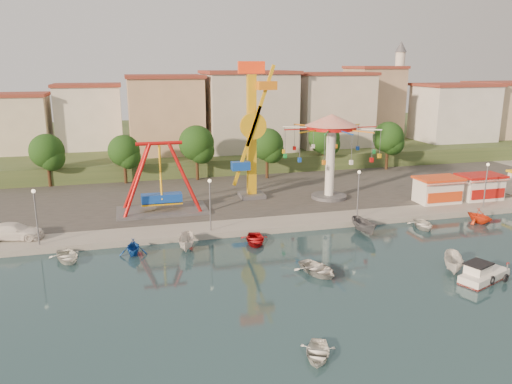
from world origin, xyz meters
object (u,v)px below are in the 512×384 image
object	(u,v)px
kamikaze_tower	(253,134)
pirate_ship_ride	(161,179)
rowboat_a	(318,269)
skiff	(454,263)
van	(14,231)
cabin_motorboat	(483,275)
wave_swinger	(331,137)

from	to	relation	value
kamikaze_tower	pirate_ship_ride	bearing A→B (deg)	-163.52
rowboat_a	kamikaze_tower	bearing A→B (deg)	71.03
skiff	van	world-z (taller)	van
pirate_ship_ride	cabin_motorboat	distance (m)	33.63
pirate_ship_ride	skiff	distance (m)	31.29
pirate_ship_ride	van	world-z (taller)	pirate_ship_ride
cabin_motorboat	rowboat_a	world-z (taller)	cabin_motorboat
wave_swinger	van	xyz separation A→B (m)	(-34.85, -6.31, -6.83)
kamikaze_tower	skiff	world-z (taller)	kamikaze_tower
pirate_ship_ride	kamikaze_tower	distance (m)	12.74
skiff	wave_swinger	bearing A→B (deg)	124.93
rowboat_a	van	size ratio (longest dim) A/B	0.76
pirate_ship_ride	van	xyz separation A→B (m)	(-14.31, -5.54, -3.03)
kamikaze_tower	skiff	distance (m)	28.43
cabin_motorboat	van	world-z (taller)	van
van	rowboat_a	bearing A→B (deg)	-107.59
wave_swinger	skiff	size ratio (longest dim) A/B	3.02
pirate_ship_ride	wave_swinger	distance (m)	20.90
pirate_ship_ride	van	size ratio (longest dim) A/B	1.89
rowboat_a	van	world-z (taller)	van
cabin_motorboat	skiff	world-z (taller)	cabin_motorboat
kamikaze_tower	van	xyz separation A→B (m)	(-25.84, -8.95, -7.21)
kamikaze_tower	rowboat_a	bearing A→B (deg)	-91.06
kamikaze_tower	skiff	size ratio (longest dim) A/B	4.30
cabin_motorboat	wave_swinger	bearing A→B (deg)	74.26
pirate_ship_ride	cabin_motorboat	size ratio (longest dim) A/B	2.00
pirate_ship_ride	kamikaze_tower	bearing A→B (deg)	16.48
pirate_ship_ride	wave_swinger	bearing A→B (deg)	2.16
rowboat_a	skiff	xyz separation A→B (m)	(11.08, -2.46, 0.33)
cabin_motorboat	van	bearing A→B (deg)	131.80
wave_swinger	skiff	xyz separation A→B (m)	(1.66, -22.53, -7.45)
pirate_ship_ride	cabin_motorboat	bearing A→B (deg)	-45.67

